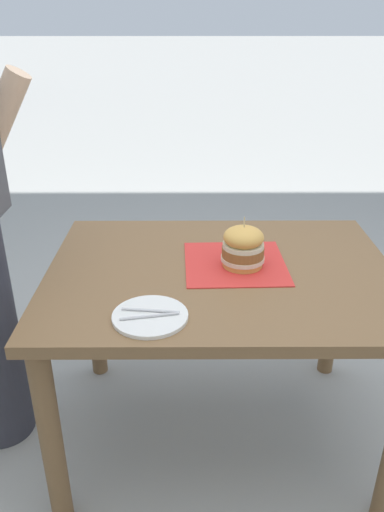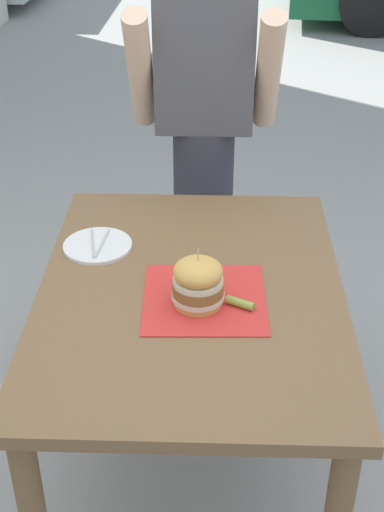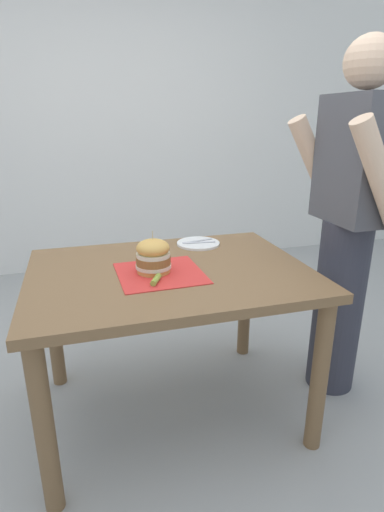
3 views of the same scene
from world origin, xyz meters
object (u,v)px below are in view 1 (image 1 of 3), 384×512
(pickle_spear, at_px, (243,247))
(side_plate_with_forks, at_px, (150,316))
(patio_table, at_px, (220,297))
(sandwich, at_px, (243,247))

(pickle_spear, bearing_deg, side_plate_with_forks, 145.16)
(patio_table, bearing_deg, side_plate_with_forks, 143.98)
(patio_table, distance_m, pickle_spear, 0.21)
(patio_table, distance_m, side_plate_with_forks, 0.39)
(pickle_spear, bearing_deg, patio_table, 147.85)
(patio_table, height_order, pickle_spear, pickle_spear)
(sandwich, distance_m, pickle_spear, 0.13)
(sandwich, xyz_separation_m, pickle_spear, (0.12, -0.01, -0.06))
(sandwich, bearing_deg, patio_table, 106.67)
(pickle_spear, height_order, side_plate_with_forks, pickle_spear)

